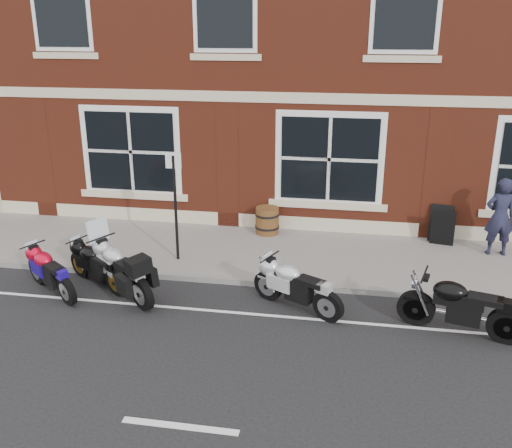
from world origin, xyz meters
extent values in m
plane|color=black|center=(0.00, 0.00, 0.00)|extent=(80.00, 80.00, 0.00)
cube|color=slate|center=(0.00, 3.00, 0.06)|extent=(30.00, 3.00, 0.12)
cube|color=slate|center=(0.00, 1.42, 0.06)|extent=(30.00, 0.16, 0.12)
cylinder|color=black|center=(-2.77, 1.02, 0.33)|extent=(0.59, 0.53, 0.66)
cylinder|color=black|center=(-1.63, 0.06, 0.33)|extent=(0.59, 0.53, 0.66)
cube|color=black|center=(-2.24, 0.57, 0.68)|extent=(0.79, 0.72, 0.23)
ellipsoid|color=#ABABB0|center=(-2.36, 0.67, 0.81)|extent=(0.68, 0.66, 0.33)
cube|color=black|center=(-1.92, 0.31, 0.77)|extent=(0.61, 0.57, 0.10)
cube|color=silver|center=(-2.76, 1.01, 1.19)|extent=(0.31, 0.36, 0.47)
cylinder|color=black|center=(-4.14, 0.77, 0.29)|extent=(0.53, 0.43, 0.57)
cylinder|color=black|center=(-3.10, 0.00, 0.29)|extent=(0.53, 0.43, 0.57)
cube|color=black|center=(-3.65, 0.41, 0.59)|extent=(0.70, 0.60, 0.20)
ellipsoid|color=#B70720|center=(-3.76, 0.49, 0.70)|extent=(0.59, 0.56, 0.29)
cube|color=black|center=(-3.37, 0.20, 0.66)|extent=(0.53, 0.48, 0.09)
cylinder|color=black|center=(-3.42, 1.22, 0.28)|extent=(0.54, 0.40, 0.56)
cylinder|color=black|center=(-2.34, 0.53, 0.28)|extent=(0.54, 0.40, 0.56)
cube|color=black|center=(-2.91, 0.90, 0.58)|extent=(0.71, 0.56, 0.19)
ellipsoid|color=black|center=(-3.03, 0.97, 0.69)|extent=(0.59, 0.53, 0.28)
cube|color=black|center=(-2.62, 0.71, 0.65)|extent=(0.53, 0.45, 0.09)
cylinder|color=black|center=(0.61, 0.86, 0.30)|extent=(0.58, 0.40, 0.60)
cylinder|color=black|center=(1.79, 0.20, 0.30)|extent=(0.58, 0.40, 0.60)
cube|color=black|center=(1.16, 0.55, 0.62)|extent=(0.76, 0.56, 0.21)
ellipsoid|color=silver|center=(1.04, 0.62, 0.73)|extent=(0.62, 0.55, 0.30)
cube|color=black|center=(1.49, 0.37, 0.69)|extent=(0.57, 0.46, 0.09)
cylinder|color=black|center=(3.31, 0.36, 0.33)|extent=(0.67, 0.30, 0.65)
cylinder|color=black|center=(4.74, -0.04, 0.33)|extent=(0.67, 0.30, 0.65)
cube|color=black|center=(3.98, 0.17, 0.68)|extent=(0.85, 0.46, 0.23)
ellipsoid|color=black|center=(3.83, 0.21, 0.80)|extent=(0.65, 0.51, 0.33)
cube|color=black|center=(4.37, 0.06, 0.76)|extent=(0.61, 0.41, 0.10)
imported|color=#1C1D33|center=(5.34, 3.71, 1.01)|extent=(0.68, 0.48, 1.78)
cylinder|color=#553D16|center=(0.06, 4.15, 0.45)|extent=(0.57, 0.57, 0.66)
cylinder|color=black|center=(0.06, 4.15, 0.29)|extent=(0.60, 0.60, 0.05)
cylinder|color=black|center=(0.06, 4.15, 0.61)|extent=(0.60, 0.60, 0.05)
cylinder|color=black|center=(-1.63, 2.20, 1.29)|extent=(0.06, 0.06, 2.33)
cube|color=silver|center=(-1.63, 2.20, 2.35)|extent=(0.34, 0.02, 0.34)
camera|label=1|loc=(2.06, -8.97, 5.07)|focal=40.00mm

